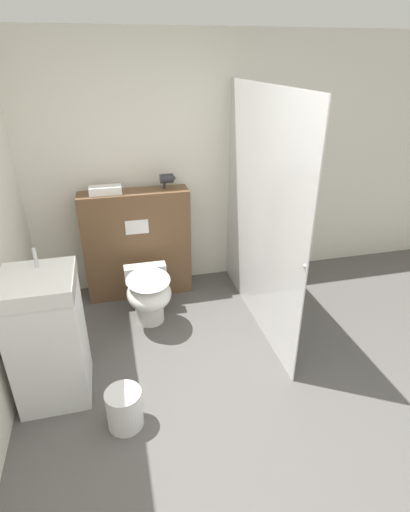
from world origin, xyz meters
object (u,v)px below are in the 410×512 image
object	(u,v)px
sink_vanity	(48,338)
hair_drier	(168,179)
toilet	(149,294)
waste_bin	(125,409)

from	to	relation	value
sink_vanity	hair_drier	distance (m)	1.84
sink_vanity	hair_drier	size ratio (longest dim) A/B	7.29
toilet	sink_vanity	bearing A→B (deg)	-137.86
hair_drier	waste_bin	bearing A→B (deg)	-109.35
hair_drier	waste_bin	distance (m)	2.13
sink_vanity	waste_bin	world-z (taller)	sink_vanity
toilet	sink_vanity	distance (m)	1.06
toilet	hair_drier	xyz separation A→B (m)	(0.31, 0.61, 0.89)
waste_bin	hair_drier	bearing A→B (deg)	70.65
sink_vanity	waste_bin	bearing A→B (deg)	-42.53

